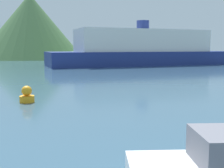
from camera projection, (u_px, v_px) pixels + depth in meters
The scene contains 4 objects.
ferry_distant at pixel (143, 50), 49.59m from camera, with size 34.27×15.59×7.72m.
buoy_marker at pixel (27, 95), 15.90m from camera, with size 0.83×0.83×0.95m.
hill_west at pixel (31, 27), 76.93m from camera, with size 28.75×28.75×17.48m.
hill_central at pixel (131, 45), 69.40m from camera, with size 41.91×41.91×7.18m.
Camera 1 is at (-1.16, -0.39, 3.11)m, focal length 45.00 mm.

